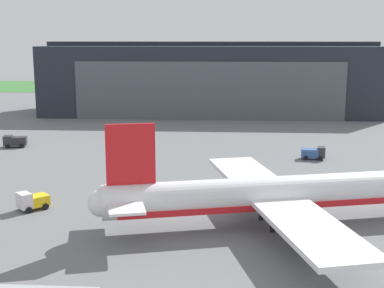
{
  "coord_description": "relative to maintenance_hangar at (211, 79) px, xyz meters",
  "views": [
    {
      "loc": [
        9.97,
        -68.93,
        20.78
      ],
      "look_at": [
        4.93,
        10.57,
        4.93
      ],
      "focal_mm": 49.52,
      "sensor_mm": 36.0,
      "label": 1
    }
  ],
  "objects": [
    {
      "name": "ground_plane",
      "position": [
        -5.69,
        -82.47,
        -9.56
      ],
      "size": [
        440.0,
        440.0,
        0.0
      ],
      "primitive_type": "plane",
      "color": "slate"
    },
    {
      "name": "stair_truck",
      "position": [
        -36.71,
        -52.42,
        -8.33
      ],
      "size": [
        4.64,
        3.28,
        2.3
      ],
      "color": "#2D2D33",
      "rests_on": "ground_plane"
    },
    {
      "name": "pushback_tractor",
      "position": [
        19.87,
        -59.51,
        -8.43
      ],
      "size": [
        4.23,
        2.75,
        2.22
      ],
      "color": "#2D2D33",
      "rests_on": "ground_plane"
    },
    {
      "name": "maintenance_hangar",
      "position": [
        0.0,
        0.0,
        0.0
      ],
      "size": [
        91.81,
        30.09,
        20.05
      ],
      "color": "#232833",
      "rests_on": "ground_plane"
    },
    {
      "name": "airliner_near_right",
      "position": [
        10.59,
        -93.6,
        -5.94
      ],
      "size": [
        41.95,
        38.56,
        12.15
      ],
      "color": "silver",
      "rests_on": "ground_plane"
    },
    {
      "name": "fuel_bowser",
      "position": [
        -19.47,
        -90.01,
        -8.42
      ],
      "size": [
        4.04,
        4.01,
        2.29
      ],
      "color": "silver",
      "rests_on": "ground_plane"
    },
    {
      "name": "grass_field_strip",
      "position": [
        -5.69,
        80.76,
        -9.52
      ],
      "size": [
        440.0,
        56.0,
        0.08
      ],
      "primitive_type": "cube",
      "color": "#397035",
      "rests_on": "ground_plane"
    }
  ]
}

